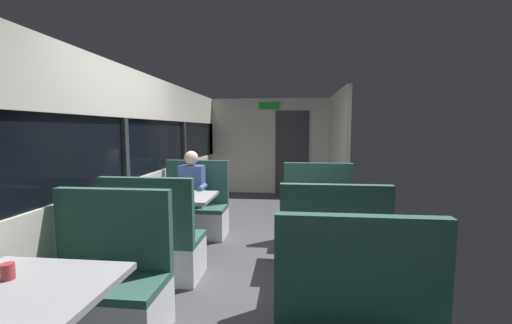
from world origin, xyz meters
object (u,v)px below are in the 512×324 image
object	(u,v)px
dining_table_mid_window	(178,203)
bench_mid_window_facing_end	(155,248)
dining_table_rear_aisle	(324,211)
coffee_cup_primary	(8,272)
bench_mid_window_facing_entry	(195,213)
dining_table_near_window	(26,304)
bench_rear_aisle_facing_entry	(318,221)
seated_passenger	(193,200)
bench_near_window_facing_entry	(104,293)
bench_rear_aisle_facing_end	(331,263)

from	to	relation	value
dining_table_mid_window	bench_mid_window_facing_end	distance (m)	0.77
dining_table_rear_aisle	coffee_cup_primary	bearing A→B (deg)	-133.10
dining_table_mid_window	bench_mid_window_facing_entry	world-z (taller)	bench_mid_window_facing_entry
dining_table_near_window	bench_mid_window_facing_entry	bearing A→B (deg)	90.00
dining_table_rear_aisle	bench_rear_aisle_facing_entry	world-z (taller)	bench_rear_aisle_facing_entry
dining_table_mid_window	seated_passenger	size ratio (longest dim) A/B	0.71
bench_near_window_facing_entry	coffee_cup_primary	distance (m)	0.80
bench_mid_window_facing_end	seated_passenger	distance (m)	1.34
dining_table_near_window	dining_table_rear_aisle	size ratio (longest dim) A/B	1.00
bench_mid_window_facing_entry	bench_rear_aisle_facing_entry	size ratio (longest dim) A/B	1.00
dining_table_near_window	bench_rear_aisle_facing_entry	size ratio (longest dim) A/B	0.82
seated_passenger	dining_table_near_window	bearing A→B (deg)	-90.00
dining_table_mid_window	bench_mid_window_facing_entry	bearing A→B (deg)	90.00
bench_mid_window_facing_end	bench_rear_aisle_facing_end	distance (m)	1.80
bench_rear_aisle_facing_end	bench_rear_aisle_facing_entry	size ratio (longest dim) A/B	1.00
bench_near_window_facing_entry	dining_table_mid_window	distance (m)	1.66
dining_table_near_window	bench_mid_window_facing_end	xyz separation A→B (m)	(0.00, 1.63, -0.31)
dining_table_near_window	bench_rear_aisle_facing_entry	world-z (taller)	bench_rear_aisle_facing_entry
bench_mid_window_facing_end	dining_table_near_window	bearing A→B (deg)	-90.00
bench_rear_aisle_facing_entry	seated_passenger	distance (m)	1.81
dining_table_mid_window	bench_rear_aisle_facing_end	world-z (taller)	bench_rear_aisle_facing_end
bench_mid_window_facing_end	bench_rear_aisle_facing_end	xyz separation A→B (m)	(1.79, -0.20, 0.00)
bench_mid_window_facing_end	seated_passenger	bearing A→B (deg)	90.00
dining_table_rear_aisle	bench_mid_window_facing_end	bearing A→B (deg)	-164.41
bench_near_window_facing_entry	dining_table_rear_aisle	bearing A→B (deg)	38.55
bench_rear_aisle_facing_end	bench_rear_aisle_facing_entry	bearing A→B (deg)	90.00
dining_table_mid_window	coffee_cup_primary	xyz separation A→B (m)	(-0.15, -2.27, 0.15)
bench_mid_window_facing_end	seated_passenger	world-z (taller)	seated_passenger
seated_passenger	bench_mid_window_facing_entry	bearing A→B (deg)	90.00
bench_rear_aisle_facing_entry	bench_near_window_facing_entry	bearing A→B (deg)	-130.10
dining_table_mid_window	seated_passenger	distance (m)	0.64
bench_near_window_facing_entry	dining_table_mid_window	bearing A→B (deg)	90.00
bench_near_window_facing_entry	bench_rear_aisle_facing_end	size ratio (longest dim) A/B	1.00
dining_table_rear_aisle	bench_rear_aisle_facing_end	size ratio (longest dim) A/B	0.82
bench_near_window_facing_entry	bench_rear_aisle_facing_end	bearing A→B (deg)	22.10
bench_near_window_facing_entry	dining_table_rear_aisle	size ratio (longest dim) A/B	1.22
bench_near_window_facing_entry	bench_mid_window_facing_end	xyz separation A→B (m)	(0.00, 0.93, 0.00)
bench_near_window_facing_entry	dining_table_mid_window	xyz separation A→B (m)	(0.00, 1.63, 0.31)
dining_table_near_window	coffee_cup_primary	xyz separation A→B (m)	(-0.15, 0.06, 0.15)
dining_table_near_window	bench_mid_window_facing_end	distance (m)	1.66
dining_table_near_window	bench_mid_window_facing_entry	size ratio (longest dim) A/B	0.82
seated_passenger	coffee_cup_primary	xyz separation A→B (m)	(-0.15, -2.90, 0.25)
bench_mid_window_facing_entry	seated_passenger	distance (m)	0.22
bench_near_window_facing_entry	bench_mid_window_facing_entry	bearing A→B (deg)	90.00
bench_mid_window_facing_entry	bench_rear_aisle_facing_end	xyz separation A→B (m)	(1.79, -1.60, 0.00)
dining_table_mid_window	coffee_cup_primary	distance (m)	2.28
seated_passenger	dining_table_mid_window	bearing A→B (deg)	-90.00
bench_rear_aisle_facing_end	bench_near_window_facing_entry	bearing A→B (deg)	-157.90
bench_near_window_facing_entry	coffee_cup_primary	world-z (taller)	bench_near_window_facing_entry
bench_near_window_facing_entry	bench_rear_aisle_facing_entry	size ratio (longest dim) A/B	1.00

